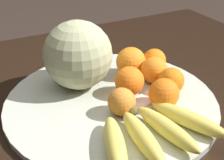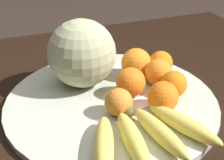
{
  "view_description": "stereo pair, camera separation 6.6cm",
  "coord_description": "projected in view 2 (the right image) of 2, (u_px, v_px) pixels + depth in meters",
  "views": [
    {
      "loc": [
        0.23,
        0.51,
        1.14
      ],
      "look_at": [
        -0.03,
        0.0,
        0.81
      ],
      "focal_mm": 50.0,
      "sensor_mm": 36.0,
      "label": 1
    },
    {
      "loc": [
        0.17,
        0.54,
        1.14
      ],
      "look_at": [
        -0.03,
        0.0,
        0.81
      ],
      "focal_mm": 50.0,
      "sensor_mm": 36.0,
      "label": 2
    }
  ],
  "objects": [
    {
      "name": "orange_front_right",
      "position": [
        131.0,
        82.0,
        0.69
      ],
      "size": [
        0.07,
        0.07,
        0.07
      ],
      "color": "orange",
      "rests_on": "fruit_bowl"
    },
    {
      "name": "banana_bunch",
      "position": [
        144.0,
        135.0,
        0.55
      ],
      "size": [
        0.25,
        0.17,
        0.03
      ],
      "rotation": [
        0.0,
        0.0,
        7.88
      ],
      "color": "brown",
      "rests_on": "fruit_bowl"
    },
    {
      "name": "orange_mid_center",
      "position": [
        161.0,
        63.0,
        0.78
      ],
      "size": [
        0.06,
        0.06,
        0.06
      ],
      "color": "orange",
      "rests_on": "fruit_bowl"
    },
    {
      "name": "orange_side_extra",
      "position": [
        158.0,
        72.0,
        0.73
      ],
      "size": [
        0.06,
        0.06,
        0.06
      ],
      "color": "orange",
      "rests_on": "fruit_bowl"
    },
    {
      "name": "produce_tag",
      "position": [
        149.0,
        100.0,
        0.68
      ],
      "size": [
        0.11,
        0.06,
        0.0
      ],
      "rotation": [
        0.0,
        0.0,
        0.25
      ],
      "color": "white",
      "rests_on": "fruit_bowl"
    },
    {
      "name": "orange_back_left",
      "position": [
        163.0,
        97.0,
        0.64
      ],
      "size": [
        0.06,
        0.06,
        0.06
      ],
      "color": "orange",
      "rests_on": "fruit_bowl"
    },
    {
      "name": "fruit_bowl",
      "position": [
        112.0,
        102.0,
        0.69
      ],
      "size": [
        0.47,
        0.47,
        0.01
      ],
      "color": "beige",
      "rests_on": "kitchen_table"
    },
    {
      "name": "kitchen_table",
      "position": [
        100.0,
        142.0,
        0.74
      ],
      "size": [
        1.29,
        0.97,
        0.74
      ],
      "color": "black",
      "rests_on": "ground_plane"
    },
    {
      "name": "melon",
      "position": [
        82.0,
        53.0,
        0.71
      ],
      "size": [
        0.16,
        0.16,
        0.16
      ],
      "color": "#B2B789",
      "rests_on": "fruit_bowl"
    },
    {
      "name": "orange_top_small",
      "position": [
        136.0,
        63.0,
        0.76
      ],
      "size": [
        0.07,
        0.07,
        0.07
      ],
      "color": "orange",
      "rests_on": "fruit_bowl"
    },
    {
      "name": "orange_front_left",
      "position": [
        119.0,
        102.0,
        0.63
      ],
      "size": [
        0.06,
        0.06,
        0.06
      ],
      "color": "orange",
      "rests_on": "fruit_bowl"
    },
    {
      "name": "orange_back_right",
      "position": [
        174.0,
        84.0,
        0.69
      ],
      "size": [
        0.06,
        0.06,
        0.06
      ],
      "color": "orange",
      "rests_on": "fruit_bowl"
    }
  ]
}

